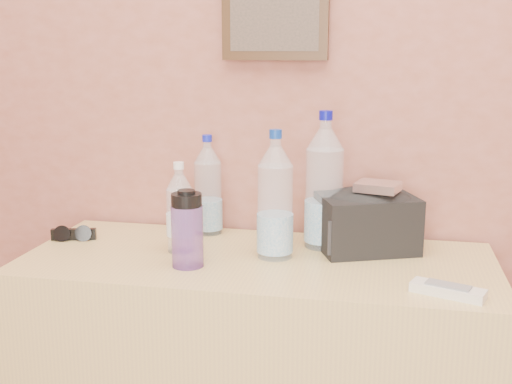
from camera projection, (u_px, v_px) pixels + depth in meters
picture_frame at (275, 14)px, 1.79m from camera, size 0.30×0.03×0.25m
pet_large_b at (208, 190)px, 1.88m from camera, size 0.08×0.08×0.29m
pet_large_c at (324, 188)px, 1.75m from camera, size 0.10×0.10×0.38m
pet_large_d at (275, 202)px, 1.66m from camera, size 0.09×0.09×0.34m
pet_small at (180, 213)px, 1.72m from camera, size 0.07×0.07×0.24m
nalgene_bottle at (187, 229)px, 1.60m from camera, size 0.08×0.08×0.20m
sunglasses at (74, 234)px, 1.84m from camera, size 0.13×0.08×0.03m
ac_remote at (448, 291)px, 1.43m from camera, size 0.17×0.11×0.02m
toiletry_bag at (367, 220)px, 1.73m from camera, size 0.30×0.26×0.17m
foil_packet at (378, 187)px, 1.69m from camera, size 0.13×0.12×0.02m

